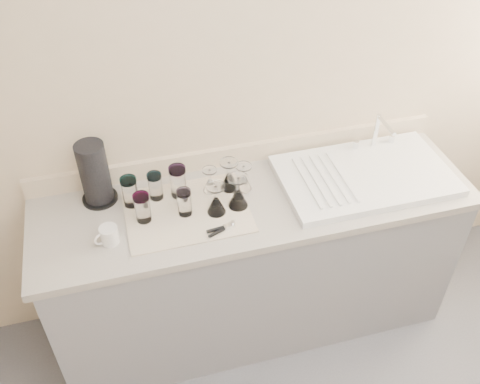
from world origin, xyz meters
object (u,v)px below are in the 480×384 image
object	(u,v)px
goblet_extra	(244,181)
goblet_back_left	(210,183)
tumbler_cyan	(155,186)
tumbler_lavender	(184,202)
tumbler_magenta	(142,207)
goblet_front_right	(238,196)
sink_unit	(365,175)
tumbler_teal	(130,191)
goblet_back_right	(229,179)
goblet_front_left	(216,203)
can_opener	(221,229)
tumbler_purple	(178,181)
paper_towel_roll	(95,174)
white_mug	(109,235)

from	to	relation	value
goblet_extra	goblet_back_left	bearing A→B (deg)	169.70
tumbler_cyan	tumbler_lavender	distance (m)	0.18
tumbler_magenta	goblet_front_right	distance (m)	0.43
sink_unit	tumbler_teal	xyz separation A→B (m)	(-1.11, 0.10, 0.06)
goblet_back_right	tumbler_lavender	bearing A→B (deg)	-153.15
tumbler_cyan	goblet_front_left	bearing A→B (deg)	-34.94
goblet_front_right	can_opener	size ratio (longest dim) A/B	1.26
tumbler_purple	tumbler_teal	bearing A→B (deg)	-177.96
tumbler_purple	tumbler_lavender	bearing A→B (deg)	-88.85
tumbler_lavender	goblet_back_left	world-z (taller)	tumbler_lavender
goblet_front_left	goblet_extra	distance (m)	0.20
tumbler_teal	paper_towel_roll	size ratio (longest dim) A/B	0.48
goblet_extra	paper_towel_roll	distance (m)	0.67
sink_unit	paper_towel_roll	world-z (taller)	paper_towel_roll
goblet_back_left	goblet_front_right	distance (m)	0.17
tumbler_cyan	tumbler_magenta	bearing A→B (deg)	-119.35
goblet_back_left	can_opener	size ratio (longest dim) A/B	0.95
tumbler_cyan	tumbler_magenta	size ratio (longest dim) A/B	0.95
goblet_back_right	can_opener	bearing A→B (deg)	-111.55
white_mug	tumbler_purple	bearing A→B (deg)	32.61
paper_towel_roll	sink_unit	bearing A→B (deg)	-8.28
goblet_front_right	paper_towel_roll	bearing A→B (deg)	160.13
tumbler_magenta	tumbler_cyan	bearing A→B (deg)	60.65
tumbler_magenta	paper_towel_roll	world-z (taller)	paper_towel_roll
goblet_back_right	sink_unit	bearing A→B (deg)	-8.19
can_opener	paper_towel_roll	distance (m)	0.62
tumbler_teal	white_mug	world-z (taller)	tumbler_teal
goblet_back_right	tumbler_magenta	bearing A→B (deg)	-165.11
sink_unit	goblet_back_right	bearing A→B (deg)	171.81
tumbler_purple	tumbler_magenta	bearing A→B (deg)	-145.00
tumbler_cyan	tumbler_purple	size ratio (longest dim) A/B	0.86
tumbler_magenta	goblet_front_right	bearing A→B (deg)	-2.62
paper_towel_roll	goblet_back_right	bearing A→B (deg)	-8.38
sink_unit	tumbler_lavender	world-z (taller)	sink_unit
tumbler_magenta	goblet_back_left	distance (m)	0.35
tumbler_lavender	goblet_back_right	size ratio (longest dim) A/B	0.85
tumbler_cyan	paper_towel_roll	xyz separation A→B (m)	(-0.25, 0.06, 0.07)
goblet_front_right	goblet_back_right	bearing A→B (deg)	93.42
tumbler_cyan	goblet_back_left	xyz separation A→B (m)	(0.25, -0.02, -0.03)
sink_unit	tumbler_cyan	bearing A→B (deg)	173.25
can_opener	white_mug	bearing A→B (deg)	171.95
tumbler_cyan	tumbler_purple	world-z (taller)	tumbler_purple
sink_unit	tumbler_lavender	size ratio (longest dim) A/B	6.30
tumbler_magenta	goblet_back_right	distance (m)	0.43
tumbler_magenta	goblet_front_left	bearing A→B (deg)	-6.40
tumbler_purple	goblet_front_right	bearing A→B (deg)	-30.75
white_mug	tumbler_teal	bearing A→B (deg)	60.50
sink_unit	tumbler_purple	size ratio (longest dim) A/B	5.25
goblet_back_right	goblet_front_left	xyz separation A→B (m)	(-0.10, -0.15, -0.00)
sink_unit	white_mug	distance (m)	1.23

